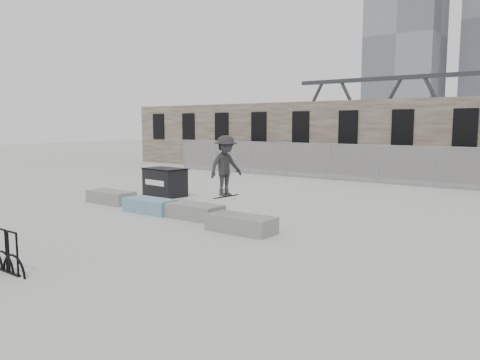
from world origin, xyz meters
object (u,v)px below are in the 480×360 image
Objects in this scene: planter_offset at (241,223)px; dumpster at (165,182)px; planter_far_left at (111,196)px; planter_center_right at (194,211)px; planter_center_left at (151,205)px; skateboarder at (226,166)px.

planter_offset is 1.03× the size of dumpster.
planter_center_right is at bearing -4.02° from planter_far_left.
planter_center_right is 2.52m from planter_offset.
planter_far_left is 1.00× the size of planter_center_right.
planter_center_left is at bearing -176.68° from planter_center_right.
skateboarder reaches higher than planter_offset.
dumpster reaches higher than planter_offset.
dumpster reaches higher than planter_center_right.
planter_far_left is at bearing 170.84° from planter_center_left.
planter_far_left is 1.00× the size of planter_offset.
planter_center_left is 1.93m from planter_center_right.
planter_center_right is (4.64, -0.33, 0.00)m from planter_far_left.
planter_far_left is at bearing 94.44° from skateboarder.
planter_center_left and planter_offset have the same top height.
skateboarder reaches higher than planter_far_left.
dumpster is at bearing 71.41° from skateboarder.
dumpster reaches higher than planter_far_left.
planter_offset is at bearing -22.01° from dumpster.
planter_far_left is 7.13m from planter_offset.
planter_offset is (7.06, -1.01, 0.00)m from planter_far_left.
planter_offset is (4.35, -0.57, 0.00)m from planter_center_left.
planter_far_left is 1.03× the size of dumpster.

